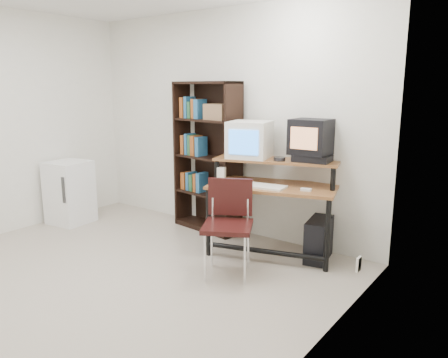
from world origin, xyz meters
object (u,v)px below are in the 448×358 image
Objects in this scene: computer_desk at (273,188)px; bookshelf at (208,155)px; mini_fridge at (70,192)px; crt_monitor at (250,140)px; school_chair at (229,217)px; pc_tower at (319,239)px; crt_tv at (312,137)px.

bookshelf is (-1.04, 0.23, 0.22)m from computer_desk.
computer_desk is 2.71m from mini_fridge.
crt_monitor is 0.29× the size of bookshelf.
mini_fridge is at bearing 150.57° from school_chair.
crt_monitor reaches higher than computer_desk.
pc_tower is at bearing -2.73° from computer_desk.
pc_tower is at bearing -9.54° from crt_monitor.
pc_tower is 1.67m from bookshelf.
pc_tower is 0.57× the size of mini_fridge.
crt_tv is at bearing 136.76° from pc_tower.
bookshelf reaches higher than crt_monitor.
school_chair is at bearing -86.80° from crt_monitor.
crt_monitor is 1.25m from pc_tower.
crt_monitor is at bearing 80.15° from school_chair.
computer_desk is at bearing -5.74° from bookshelf.
computer_desk is at bearing -21.61° from crt_monitor.
computer_desk is 1.77× the size of mini_fridge.
mini_fridge is (-2.62, -0.63, -0.30)m from computer_desk.
pc_tower is (0.79, 0.08, -0.96)m from crt_monitor.
bookshelf is 2.24× the size of mini_fridge.
crt_tv is at bearing 6.72° from bookshelf.
mini_fridge is at bearing -165.25° from crt_tv.
pc_tower is (0.18, -0.11, -1.02)m from crt_tv.
crt_tv is at bearing 10.20° from mini_fridge.
pc_tower is at bearing 7.36° from mini_fridge.
computer_desk is 3.65× the size of crt_tv.
bookshelf reaches higher than computer_desk.
crt_tv is 0.49× the size of mini_fridge.
crt_tv reaches higher than pc_tower.
crt_tv is 3.15m from mini_fridge.
computer_desk reaches higher than pc_tower.
computer_desk is at bearing -177.26° from pc_tower.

